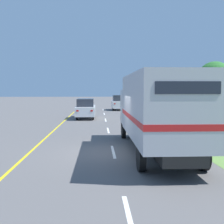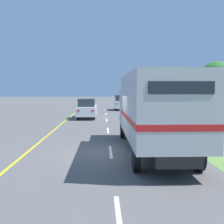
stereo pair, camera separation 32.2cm
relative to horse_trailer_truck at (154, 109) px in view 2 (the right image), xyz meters
The scene contains 14 objects.
ground_plane 2.68m from the horse_trailer_truck, behind, with size 200.00×200.00×0.00m, color #5B5959.
edge_line_yellow 14.92m from the horse_trailer_truck, 112.04° to the left, with size 0.12×61.34×0.01m, color yellow.
centre_dash_nearest 6.74m from the horse_trailer_truck, 106.67° to the right, with size 0.12×2.60×0.01m, color white.
centre_dash_near 2.70m from the horse_trailer_truck, 167.38° to the left, with size 0.12×2.60×0.01m, color white.
centre_dash_mid_a 7.51m from the horse_trailer_truck, 104.79° to the left, with size 0.12×2.60×0.01m, color white.
centre_dash_mid_b 13.87m from the horse_trailer_truck, 97.75° to the left, with size 0.12×2.60×0.01m, color white.
centre_dash_far 20.39m from the horse_trailer_truck, 95.23° to the left, with size 0.12×2.60×0.01m, color white.
centre_dash_farthest 26.95m from the horse_trailer_truck, 93.95° to the left, with size 0.12×2.60×0.01m, color white.
horse_trailer_truck is the anchor object (origin of this frame).
lead_car_white 15.66m from the horse_trailer_truck, 103.85° to the left, with size 1.80×4.61×1.91m.
lead_car_white_ahead 26.23m from the horse_trailer_truck, 89.50° to the left, with size 1.80×4.08×2.05m.
highway_sign 9.76m from the horse_trailer_truck, 64.70° to the left, with size 2.23×0.09×2.57m.
roadside_tree_mid 21.67m from the horse_trailer_truck, 61.07° to the left, with size 3.79×3.79×5.92m.
roadside_tree_far 27.85m from the horse_trailer_truck, 73.53° to the left, with size 3.42×3.42×5.53m.
Camera 2 is at (-0.34, -12.22, 2.76)m, focal length 45.00 mm.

